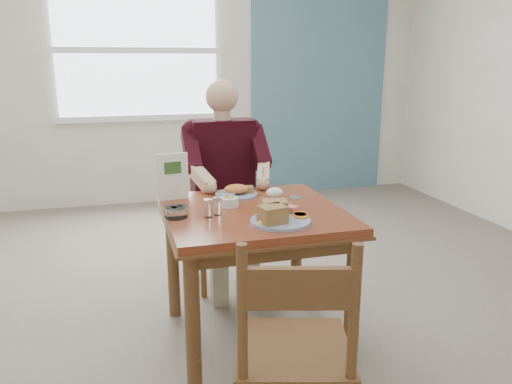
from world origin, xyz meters
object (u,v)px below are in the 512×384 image
object	(u,v)px
table	(254,230)
chair_far	(223,215)
far_plate	(237,191)
chair_near	(294,354)
diner	(225,170)
near_plate	(278,215)

from	to	relation	value
table	chair_far	distance (m)	0.81
chair_far	far_plate	size ratio (longest dim) A/B	3.38
table	far_plate	world-z (taller)	far_plate
far_plate	chair_near	bearing A→B (deg)	-94.00
table	diner	distance (m)	0.73
diner	far_plate	xyz separation A→B (m)	(-0.02, -0.42, -0.04)
near_plate	far_plate	size ratio (longest dim) A/B	1.12
table	chair_far	world-z (taller)	chair_far
diner	far_plate	bearing A→B (deg)	-92.41
diner	far_plate	distance (m)	0.42
chair_far	far_plate	distance (m)	0.59
table	chair_near	distance (m)	0.93
chair_near	far_plate	xyz separation A→B (m)	(0.08, 1.20, 0.30)
table	chair_far	xyz separation A→B (m)	(0.00, 0.80, -0.16)
chair_far	diner	world-z (taller)	diner
diner	far_plate	world-z (taller)	diner
chair_far	near_plate	size ratio (longest dim) A/B	3.02
near_plate	table	bearing A→B (deg)	102.48
chair_far	near_plate	xyz separation A→B (m)	(0.05, -1.04, 0.31)
table	far_plate	distance (m)	0.32
chair_near	far_plate	distance (m)	1.24
near_plate	far_plate	xyz separation A→B (m)	(-0.07, 0.53, -0.01)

